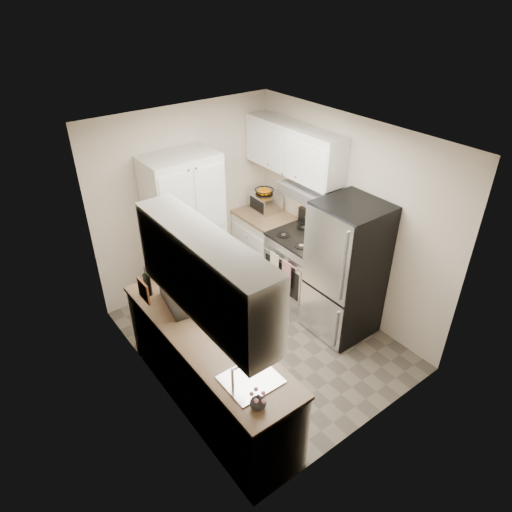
{
  "coord_description": "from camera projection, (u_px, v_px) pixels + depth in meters",
  "views": [
    {
      "loc": [
        -2.56,
        -3.31,
        3.81
      ],
      "look_at": [
        0.05,
        0.15,
        1.1
      ],
      "focal_mm": 32.0,
      "sensor_mm": 36.0,
      "label": 1
    }
  ],
  "objects": [
    {
      "name": "toaster_oven",
      "position": [
        266.0,
        202.0,
        6.46
      ],
      "size": [
        0.33,
        0.41,
        0.23
      ],
      "primitive_type": "cube",
      "rotation": [
        0.0,
        0.0,
        -0.03
      ],
      "color": "silver",
      "rests_on": "countertop_right"
    },
    {
      "name": "microwave",
      "position": [
        183.0,
        291.0,
        4.61
      ],
      "size": [
        0.44,
        0.58,
        0.29
      ],
      "primitive_type": "imported",
      "rotation": [
        0.0,
        0.0,
        1.4
      ],
      "color": "silver",
      "rests_on": "countertop_left"
    },
    {
      "name": "kitchen_mat",
      "position": [
        233.0,
        316.0,
        5.93
      ],
      "size": [
        0.82,
        1.0,
        0.01
      ],
      "primitive_type": "cube",
      "rotation": [
        0.0,
        0.0,
        0.38
      ],
      "color": "beige",
      "rests_on": "ground"
    },
    {
      "name": "pantry_cabinet",
      "position": [
        186.0,
        231.0,
        5.83
      ],
      "size": [
        0.9,
        0.55,
        2.0
      ],
      "primitive_type": "cube",
      "color": "silver",
      "rests_on": "ground"
    },
    {
      "name": "base_cabinet_right",
      "position": [
        265.0,
        244.0,
        6.65
      ],
      "size": [
        0.6,
        0.8,
        0.88
      ],
      "primitive_type": "cube",
      "color": "silver",
      "rests_on": "ground"
    },
    {
      "name": "room_shell",
      "position": [
        260.0,
        222.0,
        4.69
      ],
      "size": [
        2.64,
        3.24,
        2.52
      ],
      "color": "beige",
      "rests_on": "ground"
    },
    {
      "name": "fruit_basket",
      "position": [
        264.0,
        191.0,
        6.37
      ],
      "size": [
        0.34,
        0.34,
        0.11
      ],
      "primitive_type": null,
      "rotation": [
        0.0,
        0.0,
        0.34
      ],
      "color": "orange",
      "rests_on": "toaster_oven"
    },
    {
      "name": "countertop_right",
      "position": [
        265.0,
        216.0,
        6.4
      ],
      "size": [
        0.63,
        0.83,
        0.04
      ],
      "primitive_type": "cube",
      "color": "#846647",
      "rests_on": "base_cabinet_right"
    },
    {
      "name": "refrigerator",
      "position": [
        346.0,
        270.0,
        5.32
      ],
      "size": [
        0.7,
        0.72,
        1.7
      ],
      "primitive_type": "cube",
      "color": "#B7B7BC",
      "rests_on": "ground"
    },
    {
      "name": "cutting_board",
      "position": [
        163.0,
        269.0,
        4.98
      ],
      "size": [
        0.06,
        0.21,
        0.26
      ],
      "primitive_type": "cube",
      "rotation": [
        0.0,
        0.0,
        0.2
      ],
      "color": "#3E903F",
      "rests_on": "countertop_left"
    },
    {
      "name": "countertop_left",
      "position": [
        205.0,
        335.0,
        4.29
      ],
      "size": [
        0.63,
        2.33,
        0.04
      ],
      "primitive_type": "cube",
      "color": "#846647",
      "rests_on": "base_cabinet_left"
    },
    {
      "name": "wine_bottle",
      "position": [
        147.0,
        282.0,
        4.72
      ],
      "size": [
        0.08,
        0.08,
        0.32
      ],
      "primitive_type": "cylinder",
      "color": "black",
      "rests_on": "countertop_left"
    },
    {
      "name": "ground",
      "position": [
        260.0,
        339.0,
        5.57
      ],
      "size": [
        3.2,
        3.2,
        0.0
      ],
      "primitive_type": "plane",
      "color": "#665B4C",
      "rests_on": "ground"
    },
    {
      "name": "electric_range",
      "position": [
        301.0,
        266.0,
        6.08
      ],
      "size": [
        0.71,
        0.78,
        1.13
      ],
      "color": "#B7B7BC",
      "rests_on": "ground"
    },
    {
      "name": "base_cabinet_left",
      "position": [
        208.0,
        370.0,
        4.54
      ],
      "size": [
        0.6,
        2.3,
        0.88
      ],
      "primitive_type": "cube",
      "color": "silver",
      "rests_on": "ground"
    },
    {
      "name": "flower_vase",
      "position": [
        258.0,
        401.0,
        3.52
      ],
      "size": [
        0.15,
        0.15,
        0.14
      ],
      "primitive_type": "imported",
      "rotation": [
        0.0,
        0.0,
        -0.14
      ],
      "color": "silver",
      "rests_on": "countertop_left"
    }
  ]
}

